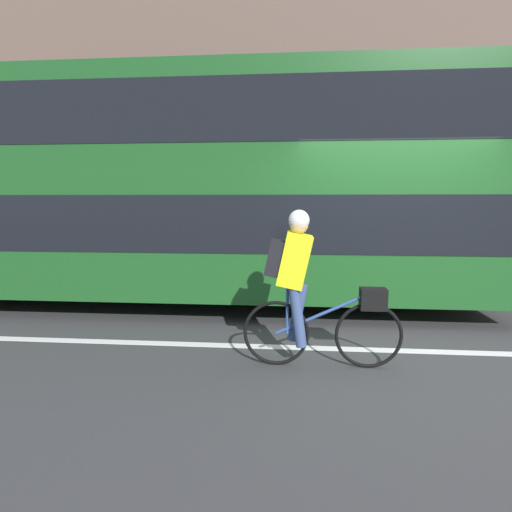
% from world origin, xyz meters
% --- Properties ---
extents(ground_plane, '(80.00, 80.00, 0.00)m').
position_xyz_m(ground_plane, '(0.00, 0.00, 0.00)').
color(ground_plane, '#38383A').
extents(road_center_line, '(50.00, 0.14, 0.01)m').
position_xyz_m(road_center_line, '(0.00, -0.13, 0.00)').
color(road_center_line, silver).
rests_on(road_center_line, ground_plane).
extents(sidewalk_curb, '(60.00, 1.88, 0.11)m').
position_xyz_m(sidewalk_curb, '(0.00, 4.70, 0.06)').
color(sidewalk_curb, gray).
rests_on(sidewalk_curb, ground_plane).
extents(building_facade, '(60.00, 0.30, 7.52)m').
position_xyz_m(building_facade, '(0.00, 5.79, 3.76)').
color(building_facade, brown).
rests_on(building_facade, ground_plane).
extents(bus, '(10.05, 2.43, 3.57)m').
position_xyz_m(bus, '(-3.24, 1.84, 1.98)').
color(bus, black).
rests_on(bus, ground_plane).
extents(cyclist_on_bike, '(1.64, 0.32, 1.62)m').
position_xyz_m(cyclist_on_bike, '(-1.19, -0.64, 0.88)').
color(cyclist_on_bike, black).
rests_on(cyclist_on_bike, ground_plane).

